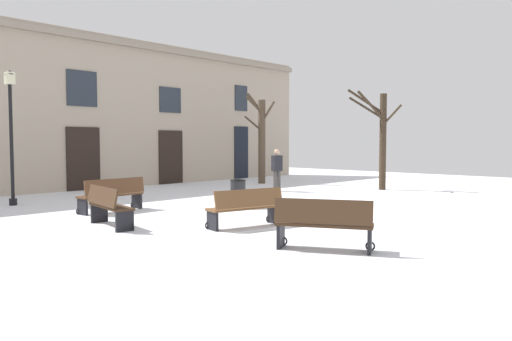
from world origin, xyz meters
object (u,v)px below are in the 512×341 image
bench_by_litter_bin (246,207)px  bench_back_to_back_left (324,224)px  litter_bin (238,194)px  tree_center (381,135)px  bench_far_corner (112,194)px  bench_near_center_tree (109,206)px  streetlamp (11,123)px  person_near_bench (277,168)px  tree_right_of_center (261,138)px

bench_by_litter_bin → bench_back_to_back_left: 2.76m
litter_bin → bench_by_litter_bin: size_ratio=0.45×
tree_center → bench_far_corner: (-10.49, 2.12, -1.67)m
bench_near_center_tree → streetlamp: bearing=9.2°
tree_center → streetlamp: streetlamp is taller
bench_back_to_back_left → tree_center: bearing=-92.8°
bench_back_to_back_left → person_near_bench: (7.16, 7.35, 0.42)m
tree_right_of_center → bench_far_corner: tree_right_of_center is taller
tree_right_of_center → bench_by_litter_bin: (-8.62, -7.59, -1.64)m
litter_bin → bench_far_corner: 3.43m
bench_back_to_back_left → person_near_bench: 10.27m
tree_center → streetlamp: (-11.83, 5.46, 0.30)m
tree_right_of_center → bench_back_to_back_left: bearing=-132.5°
tree_center → litter_bin: (-7.69, 0.14, -1.72)m
streetlamp → bench_by_litter_bin: size_ratio=2.21×
bench_near_center_tree → bench_far_corner: bearing=-23.0°
streetlamp → bench_far_corner: streetlamp is taller
bench_near_center_tree → litter_bin: bearing=-79.5°
bench_far_corner → tree_center: bearing=164.7°
streetlamp → bench_far_corner: (1.34, -3.34, -1.97)m
tree_center → person_near_bench: bearing=142.6°
streetlamp → bench_back_to_back_left: size_ratio=2.33×
tree_right_of_center → bench_by_litter_bin: tree_right_of_center is taller
tree_right_of_center → person_near_bench: tree_right_of_center is taller
streetlamp → bench_near_center_tree: bearing=-89.7°
tree_right_of_center → streetlamp: (-10.74, 0.04, 0.35)m
tree_center → bench_near_center_tree: (-11.79, 0.02, -1.67)m
tree_right_of_center → streetlamp: 10.75m
tree_center → bench_near_center_tree: tree_center is taller
litter_bin → person_near_bench: person_near_bench is taller
bench_back_to_back_left → bench_far_corner: (-0.02, 6.94, -0.00)m
bench_near_center_tree → bench_back_to_back_left: bench_back_to_back_left is taller
tree_center → person_near_bench: size_ratio=2.46×
tree_right_of_center → bench_near_center_tree: tree_right_of_center is taller
tree_right_of_center → bench_near_center_tree: (-10.71, -5.40, -1.61)m
tree_right_of_center → bench_by_litter_bin: 11.60m
streetlamp → tree_center: bearing=-24.8°
bench_by_litter_bin → person_near_bench: person_near_bench is taller
bench_by_litter_bin → bench_back_to_back_left: (-0.76, -2.65, 0.03)m
tree_center → streetlamp: bearing=155.2°
bench_far_corner → person_near_bench: size_ratio=1.16×
streetlamp → bench_far_corner: size_ratio=2.14×
tree_center → streetlamp: size_ratio=0.99×
tree_center → litter_bin: size_ratio=4.86×
tree_right_of_center → streetlamp: bearing=179.8°
tree_center → bench_far_corner: 10.83m
streetlamp → bench_back_to_back_left: 10.55m
bench_back_to_back_left → person_near_bench: size_ratio=1.06×
tree_center → person_near_bench: tree_center is taller
person_near_bench → bench_far_corner: bearing=-165.3°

